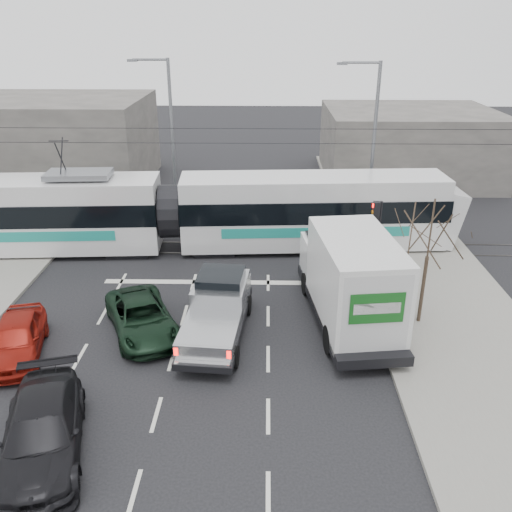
{
  "coord_description": "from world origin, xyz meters",
  "views": [
    {
      "loc": [
        1.6,
        -16.04,
        11.05
      ],
      "look_at": [
        1.17,
        4.92,
        1.8
      ],
      "focal_mm": 38.0,
      "sensor_mm": 36.0,
      "label": 1
    }
  ],
  "objects_px": {
    "navy_pickup": "(360,285)",
    "traffic_signal": "(377,223)",
    "box_truck": "(350,280)",
    "red_car": "(17,338)",
    "bare_tree": "(430,234)",
    "silver_pickup": "(218,307)",
    "street_lamp_near": "(371,135)",
    "dark_car": "(42,432)",
    "tram": "(169,213)",
    "green_car": "(142,317)",
    "street_lamp_far": "(169,128)"
  },
  "relations": [
    {
      "from": "tram",
      "to": "box_truck",
      "type": "xyz_separation_m",
      "value": [
        8.12,
        -7.23,
        -0.14
      ]
    },
    {
      "from": "street_lamp_far",
      "to": "silver_pickup",
      "type": "distance_m",
      "value": 15.3
    },
    {
      "from": "street_lamp_near",
      "to": "dark_car",
      "type": "bearing_deg",
      "value": -122.22
    },
    {
      "from": "navy_pickup",
      "to": "green_car",
      "type": "height_order",
      "value": "navy_pickup"
    },
    {
      "from": "traffic_signal",
      "to": "red_car",
      "type": "xyz_separation_m",
      "value": [
        -13.63,
        -6.45,
        -2.03
      ]
    },
    {
      "from": "bare_tree",
      "to": "silver_pickup",
      "type": "distance_m",
      "value": 8.29
    },
    {
      "from": "box_truck",
      "to": "dark_car",
      "type": "distance_m",
      "value": 11.79
    },
    {
      "from": "dark_car",
      "to": "red_car",
      "type": "bearing_deg",
      "value": 104.84
    },
    {
      "from": "bare_tree",
      "to": "traffic_signal",
      "type": "distance_m",
      "value": 4.28
    },
    {
      "from": "traffic_signal",
      "to": "navy_pickup",
      "type": "distance_m",
      "value": 3.35
    },
    {
      "from": "street_lamp_near",
      "to": "box_truck",
      "type": "distance_m",
      "value": 12.15
    },
    {
      "from": "street_lamp_far",
      "to": "dark_car",
      "type": "distance_m",
      "value": 21.12
    },
    {
      "from": "box_truck",
      "to": "street_lamp_near",
      "type": "bearing_deg",
      "value": 70.84
    },
    {
      "from": "silver_pickup",
      "to": "red_car",
      "type": "distance_m",
      "value": 7.19
    },
    {
      "from": "street_lamp_near",
      "to": "silver_pickup",
      "type": "distance_m",
      "value": 14.89
    },
    {
      "from": "street_lamp_far",
      "to": "tram",
      "type": "height_order",
      "value": "street_lamp_far"
    },
    {
      "from": "red_car",
      "to": "dark_car",
      "type": "relative_size",
      "value": 0.81
    },
    {
      "from": "green_car",
      "to": "red_car",
      "type": "relative_size",
      "value": 1.12
    },
    {
      "from": "navy_pickup",
      "to": "traffic_signal",
      "type": "bearing_deg",
      "value": 64.25
    },
    {
      "from": "box_truck",
      "to": "navy_pickup",
      "type": "xyz_separation_m",
      "value": [
        0.66,
        1.24,
        -0.85
      ]
    },
    {
      "from": "silver_pickup",
      "to": "navy_pickup",
      "type": "bearing_deg",
      "value": 24.42
    },
    {
      "from": "traffic_signal",
      "to": "navy_pickup",
      "type": "xyz_separation_m",
      "value": [
        -1.0,
        -2.7,
        -1.71
      ]
    },
    {
      "from": "bare_tree",
      "to": "green_car",
      "type": "relative_size",
      "value": 1.07
    },
    {
      "from": "bare_tree",
      "to": "silver_pickup",
      "type": "bearing_deg",
      "value": -174.83
    },
    {
      "from": "bare_tree",
      "to": "traffic_signal",
      "type": "bearing_deg",
      "value": 105.76
    },
    {
      "from": "street_lamp_near",
      "to": "tram",
      "type": "bearing_deg",
      "value": -158.4
    },
    {
      "from": "dark_car",
      "to": "traffic_signal",
      "type": "bearing_deg",
      "value": 30.51
    },
    {
      "from": "box_truck",
      "to": "dark_car",
      "type": "relative_size",
      "value": 1.53
    },
    {
      "from": "tram",
      "to": "dark_car",
      "type": "xyz_separation_m",
      "value": [
        -1.14,
        -14.45,
        -1.27
      ]
    },
    {
      "from": "tram",
      "to": "silver_pickup",
      "type": "bearing_deg",
      "value": -72.24
    },
    {
      "from": "tram",
      "to": "green_car",
      "type": "distance_m",
      "value": 8.22
    },
    {
      "from": "street_lamp_far",
      "to": "red_car",
      "type": "distance_m",
      "value": 16.81
    },
    {
      "from": "traffic_signal",
      "to": "dark_car",
      "type": "xyz_separation_m",
      "value": [
        -10.92,
        -11.16,
        -1.99
      ]
    },
    {
      "from": "dark_car",
      "to": "street_lamp_near",
      "type": "bearing_deg",
      "value": 42.67
    },
    {
      "from": "street_lamp_far",
      "to": "silver_pickup",
      "type": "xyz_separation_m",
      "value": [
        3.99,
        -14.21,
        -4.06
      ]
    },
    {
      "from": "street_lamp_far",
      "to": "silver_pickup",
      "type": "height_order",
      "value": "street_lamp_far"
    },
    {
      "from": "box_truck",
      "to": "street_lamp_far",
      "type": "bearing_deg",
      "value": 116.98
    },
    {
      "from": "bare_tree",
      "to": "silver_pickup",
      "type": "relative_size",
      "value": 0.84
    },
    {
      "from": "silver_pickup",
      "to": "street_lamp_near",
      "type": "bearing_deg",
      "value": 63.37
    },
    {
      "from": "tram",
      "to": "green_car",
      "type": "relative_size",
      "value": 5.98
    },
    {
      "from": "bare_tree",
      "to": "tram",
      "type": "bearing_deg",
      "value": 146.24
    },
    {
      "from": "tram",
      "to": "green_car",
      "type": "bearing_deg",
      "value": -92.05
    },
    {
      "from": "bare_tree",
      "to": "red_car",
      "type": "xyz_separation_m",
      "value": [
        -14.76,
        -2.45,
        -3.08
      ]
    },
    {
      "from": "tram",
      "to": "navy_pickup",
      "type": "height_order",
      "value": "tram"
    },
    {
      "from": "tram",
      "to": "navy_pickup",
      "type": "distance_m",
      "value": 10.68
    },
    {
      "from": "green_car",
      "to": "street_lamp_far",
      "type": "bearing_deg",
      "value": 70.17
    },
    {
      "from": "street_lamp_far",
      "to": "navy_pickup",
      "type": "distance_m",
      "value": 16.09
    },
    {
      "from": "traffic_signal",
      "to": "red_car",
      "type": "height_order",
      "value": "traffic_signal"
    },
    {
      "from": "box_truck",
      "to": "red_car",
      "type": "relative_size",
      "value": 1.89
    },
    {
      "from": "silver_pickup",
      "to": "navy_pickup",
      "type": "relative_size",
      "value": 1.18
    }
  ]
}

